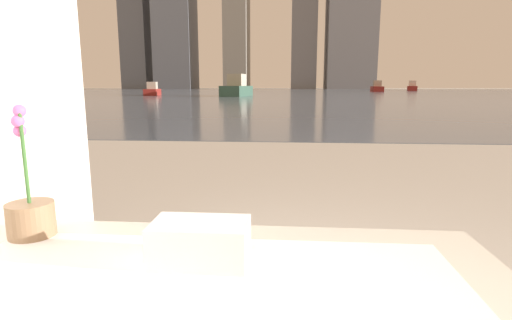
# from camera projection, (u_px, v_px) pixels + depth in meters

# --- Properties ---
(potted_orchid) EXTENTS (0.15, 0.15, 0.44)m
(potted_orchid) POSITION_uv_depth(u_px,v_px,m) (30.00, 212.00, 1.34)
(potted_orchid) COLOR #8C6B4C
(potted_orchid) RESTS_ON bathtub
(towel_stack) EXTENTS (0.28, 0.17, 0.12)m
(towel_stack) POSITION_uv_depth(u_px,v_px,m) (200.00, 242.00, 1.15)
(towel_stack) COLOR white
(towel_stack) RESTS_ON bathtub
(harbor_water) EXTENTS (180.00, 110.00, 0.01)m
(harbor_water) POSITION_uv_depth(u_px,v_px,m) (287.00, 92.00, 61.19)
(harbor_water) COLOR slate
(harbor_water) RESTS_ON ground_plane
(harbor_boat_0) EXTENTS (2.61, 5.73, 2.07)m
(harbor_boat_0) POSITION_uv_depth(u_px,v_px,m) (237.00, 88.00, 38.07)
(harbor_boat_0) COLOR #335647
(harbor_boat_0) RESTS_ON harbor_water
(harbor_boat_2) EXTENTS (1.85, 3.82, 1.37)m
(harbor_boat_2) POSITION_uv_depth(u_px,v_px,m) (152.00, 91.00, 41.55)
(harbor_boat_2) COLOR maroon
(harbor_boat_2) RESTS_ON harbor_water
(harbor_boat_3) EXTENTS (3.95, 5.75, 2.05)m
(harbor_boat_3) POSITION_uv_depth(u_px,v_px,m) (62.00, 87.00, 72.96)
(harbor_boat_3) COLOR #335647
(harbor_boat_3) RESTS_ON harbor_water
(harbor_boat_4) EXTENTS (3.03, 5.36, 1.91)m
(harbor_boat_4) POSITION_uv_depth(u_px,v_px,m) (412.00, 87.00, 75.38)
(harbor_boat_4) COLOR maroon
(harbor_boat_4) RESTS_ON harbor_water
(harbor_boat_5) EXTENTS (2.07, 4.96, 1.81)m
(harbor_boat_5) POSITION_uv_depth(u_px,v_px,m) (377.00, 88.00, 66.40)
(harbor_boat_5) COLOR maroon
(harbor_boat_5) RESTS_ON harbor_water
(skyline_tower_2) EXTENTS (6.49, 12.58, 32.45)m
(skyline_tower_2) POSITION_uv_depth(u_px,v_px,m) (237.00, 31.00, 114.25)
(skyline_tower_2) COLOR gray
(skyline_tower_2) RESTS_ON ground_plane
(skyline_tower_4) EXTENTS (13.27, 12.59, 42.31)m
(skyline_tower_4) POSITION_uv_depth(u_px,v_px,m) (351.00, 12.00, 110.78)
(skyline_tower_4) COLOR slate
(skyline_tower_4) RESTS_ON ground_plane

